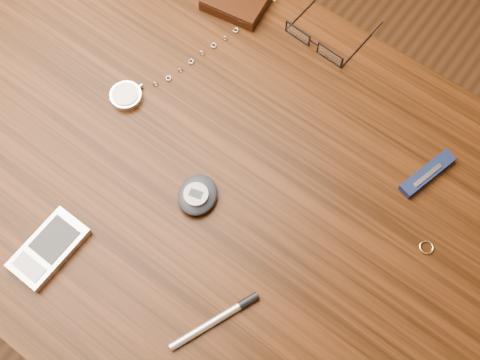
{
  "coord_description": "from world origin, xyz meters",
  "views": [
    {
      "loc": [
        0.26,
        -0.26,
        1.55
      ],
      "look_at": [
        0.06,
        0.01,
        0.76
      ],
      "focal_mm": 45.0,
      "sensor_mm": 36.0,
      "label": 1
    }
  ],
  "objects_px": {
    "pocket_knife": "(427,173)",
    "pedometer": "(197,195)",
    "pocket_watch": "(132,92)",
    "silver_pen": "(221,317)",
    "desk": "(206,193)",
    "eyeglasses": "(316,42)",
    "pda_phone": "(49,248)"
  },
  "relations": [
    {
      "from": "desk",
      "to": "pocket_watch",
      "type": "distance_m",
      "value": 0.2
    },
    {
      "from": "desk",
      "to": "silver_pen",
      "type": "height_order",
      "value": "silver_pen"
    },
    {
      "from": "eyeglasses",
      "to": "pda_phone",
      "type": "bearing_deg",
      "value": -101.92
    },
    {
      "from": "pocket_knife",
      "to": "pedometer",
      "type": "bearing_deg",
      "value": -137.24
    },
    {
      "from": "eyeglasses",
      "to": "pda_phone",
      "type": "distance_m",
      "value": 0.51
    },
    {
      "from": "desk",
      "to": "pda_phone",
      "type": "relative_size",
      "value": 9.22
    },
    {
      "from": "pda_phone",
      "to": "pocket_knife",
      "type": "distance_m",
      "value": 0.55
    },
    {
      "from": "pocket_knife",
      "to": "silver_pen",
      "type": "distance_m",
      "value": 0.36
    },
    {
      "from": "eyeglasses",
      "to": "pedometer",
      "type": "distance_m",
      "value": 0.32
    },
    {
      "from": "desk",
      "to": "pocket_watch",
      "type": "height_order",
      "value": "pocket_watch"
    },
    {
      "from": "pda_phone",
      "to": "pocket_knife",
      "type": "bearing_deg",
      "value": 48.61
    },
    {
      "from": "desk",
      "to": "pedometer",
      "type": "distance_m",
      "value": 0.12
    },
    {
      "from": "pda_phone",
      "to": "pocket_knife",
      "type": "relative_size",
      "value": 1.11
    },
    {
      "from": "pda_phone",
      "to": "silver_pen",
      "type": "xyz_separation_m",
      "value": [
        0.25,
        0.07,
        -0.0
      ]
    },
    {
      "from": "pda_phone",
      "to": "pedometer",
      "type": "distance_m",
      "value": 0.22
    },
    {
      "from": "pda_phone",
      "to": "pocket_knife",
      "type": "height_order",
      "value": "pda_phone"
    },
    {
      "from": "pda_phone",
      "to": "silver_pen",
      "type": "bearing_deg",
      "value": 15.37
    },
    {
      "from": "desk",
      "to": "silver_pen",
      "type": "relative_size",
      "value": 7.87
    },
    {
      "from": "pocket_watch",
      "to": "silver_pen",
      "type": "height_order",
      "value": "pocket_watch"
    },
    {
      "from": "desk",
      "to": "pedometer",
      "type": "bearing_deg",
      "value": -59.11
    },
    {
      "from": "desk",
      "to": "eyeglasses",
      "type": "relative_size",
      "value": 8.12
    },
    {
      "from": "eyeglasses",
      "to": "pedometer",
      "type": "bearing_deg",
      "value": -88.18
    },
    {
      "from": "eyeglasses",
      "to": "desk",
      "type": "bearing_deg",
      "value": -93.01
    },
    {
      "from": "pedometer",
      "to": "silver_pen",
      "type": "distance_m",
      "value": 0.17
    },
    {
      "from": "pocket_watch",
      "to": "silver_pen",
      "type": "distance_m",
      "value": 0.37
    },
    {
      "from": "desk",
      "to": "pedometer",
      "type": "xyz_separation_m",
      "value": [
        0.02,
        -0.04,
        0.11
      ]
    },
    {
      "from": "pda_phone",
      "to": "desk",
      "type": "bearing_deg",
      "value": 67.86
    },
    {
      "from": "desk",
      "to": "pocket_knife",
      "type": "relative_size",
      "value": 10.25
    },
    {
      "from": "pocket_watch",
      "to": "pda_phone",
      "type": "bearing_deg",
      "value": -74.37
    },
    {
      "from": "desk",
      "to": "pda_phone",
      "type": "height_order",
      "value": "pda_phone"
    },
    {
      "from": "pda_phone",
      "to": "eyeglasses",
      "type": "bearing_deg",
      "value": 78.08
    },
    {
      "from": "eyeglasses",
      "to": "pocket_knife",
      "type": "distance_m",
      "value": 0.27
    }
  ]
}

